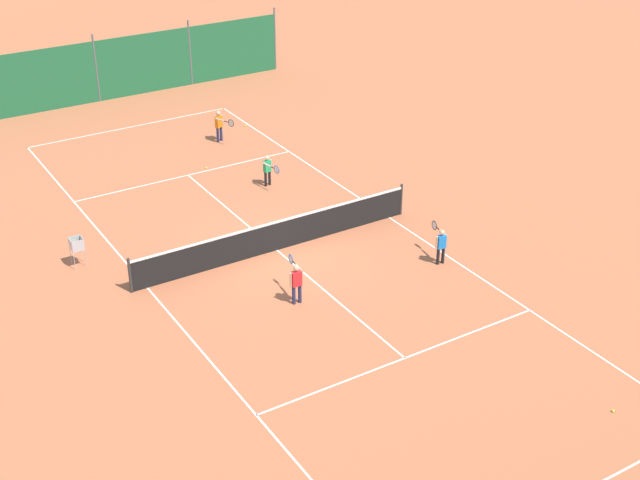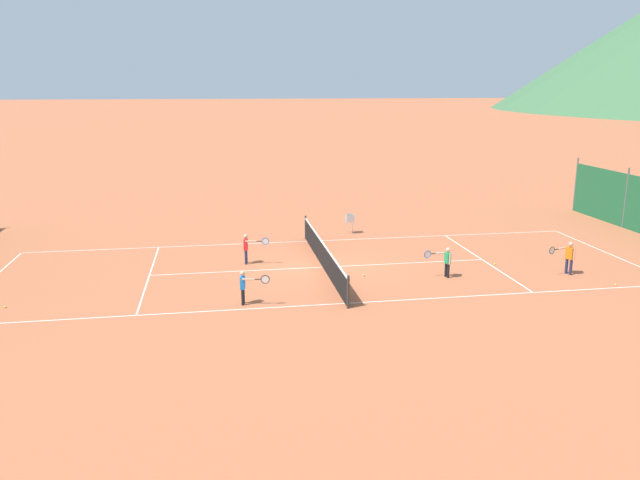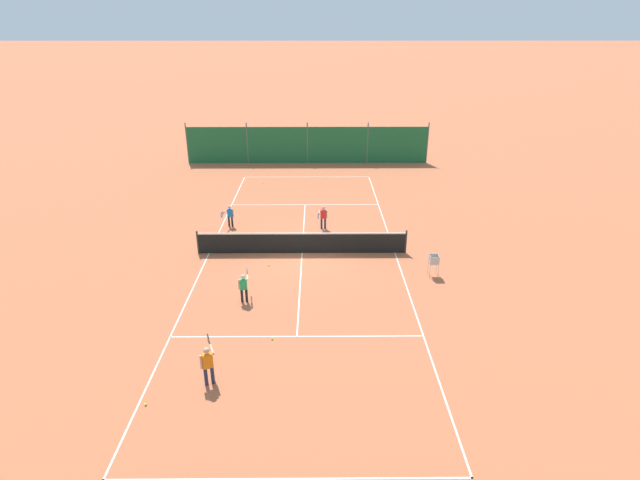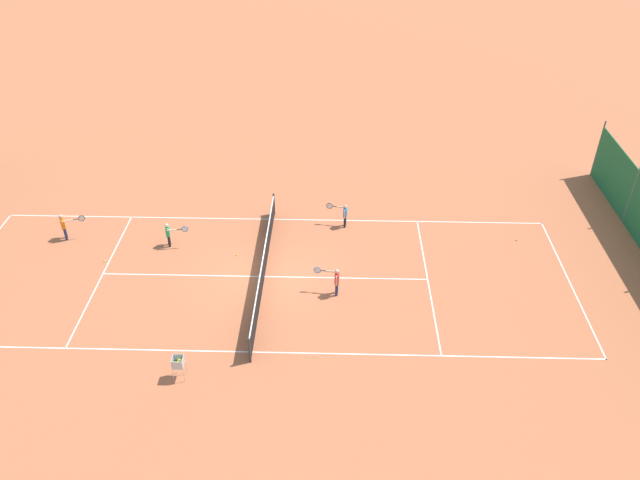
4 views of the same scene
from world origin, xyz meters
name	(u,v)px [view 4 (image 4 of 4)]	position (x,y,z in m)	size (l,w,h in m)	color
ground_plane	(264,277)	(0.00, 0.00, 0.00)	(600.00, 600.00, 0.00)	#B7603D
court_line_markings	(264,277)	(0.00, 0.00, 0.00)	(8.25, 23.85, 0.01)	white
tennis_net	(264,267)	(0.00, 0.00, 0.50)	(9.18, 0.08, 1.06)	#2D2D2D
player_near_baseline	(169,233)	(1.98, 4.12, 0.65)	(0.37, 0.97, 1.10)	black
player_near_service	(336,280)	(-0.96, -2.80, 0.68)	(0.48, 0.97, 1.17)	#23284C
player_far_service	(344,214)	(3.66, -3.13, 0.64)	(0.48, 0.92, 1.09)	black
player_far_baseline	(64,225)	(2.37, 8.64, 0.71)	(0.39, 1.05, 1.22)	#23284C
tennis_ball_far_corner	(105,261)	(0.78, 6.57, 0.03)	(0.07, 0.07, 0.07)	#CCE033
tennis_ball_by_net_right	(237,255)	(1.36, 1.27, 0.03)	(0.07, 0.07, 0.07)	#CCE033
tennis_ball_alley_left	(517,240)	(2.75, -10.49, 0.03)	(0.07, 0.07, 0.07)	#CCE033
tennis_ball_near_corner	(60,218)	(3.90, 9.55, 0.03)	(0.07, 0.07, 0.07)	#CCE033
ball_hopper	(178,363)	(-5.30, 2.17, 0.66)	(0.36, 0.36, 0.89)	#B7B7BC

